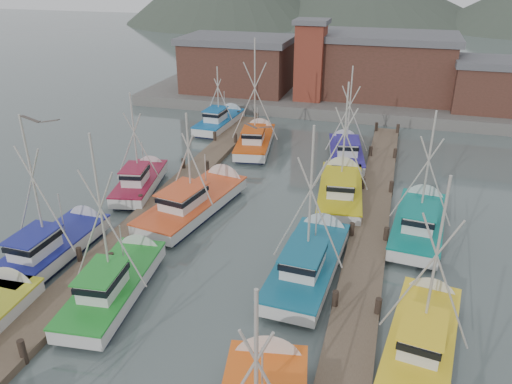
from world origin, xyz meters
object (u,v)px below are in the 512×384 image
(boat_4, at_px, (118,281))
(boat_12, at_px, (256,140))
(lookout_tower, at_px, (310,60))
(boat_8, at_px, (198,200))

(boat_4, xyz_separation_m, boat_12, (0.58, 22.82, 0.00))
(lookout_tower, relative_size, boat_4, 0.90)
(lookout_tower, height_order, boat_8, lookout_tower)
(boat_4, distance_m, boat_8, 9.82)
(boat_8, height_order, boat_12, boat_12)
(boat_4, xyz_separation_m, boat_8, (0.32, 9.81, -0.01))
(lookout_tower, distance_m, boat_12, 14.70)
(boat_4, bearing_deg, boat_8, 82.20)
(boat_8, bearing_deg, lookout_tower, 94.71)
(boat_4, distance_m, boat_12, 22.83)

